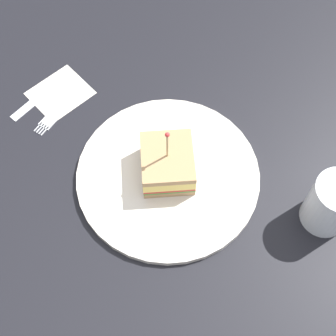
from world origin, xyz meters
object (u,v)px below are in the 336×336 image
at_px(plate, 168,176).
at_px(drink_glass, 330,205).
at_px(napkin, 60,93).
at_px(fork, 55,114).
at_px(sandwich_half_center, 168,163).
at_px(knife, 37,99).

distance_m(plate, drink_glass, 0.25).
distance_m(napkin, fork, 0.05).
bearing_deg(sandwich_half_center, plate, 172.52).
distance_m(plate, knife, 0.27).
height_order(drink_glass, knife, drink_glass).
bearing_deg(sandwich_half_center, napkin, 38.98).
relative_size(sandwich_half_center, napkin, 1.17).
xyz_separation_m(plate, knife, (0.19, 0.20, -0.00)).
distance_m(plate, sandwich_half_center, 0.03).
height_order(plate, drink_glass, drink_glass).
height_order(sandwich_half_center, knife, sandwich_half_center).
xyz_separation_m(plate, fork, (0.15, 0.17, -0.00)).
height_order(napkin, fork, fork).
bearing_deg(sandwich_half_center, drink_glass, -117.60).
xyz_separation_m(plate, napkin, (0.20, 0.15, -0.00)).
xyz_separation_m(sandwich_half_center, knife, (0.19, 0.20, -0.03)).
distance_m(sandwich_half_center, fork, 0.23).
bearing_deg(napkin, drink_glass, -129.33).
height_order(napkin, knife, knife).
height_order(sandwich_half_center, fork, sandwich_half_center).
height_order(plate, napkin, plate).
height_order(plate, knife, plate).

